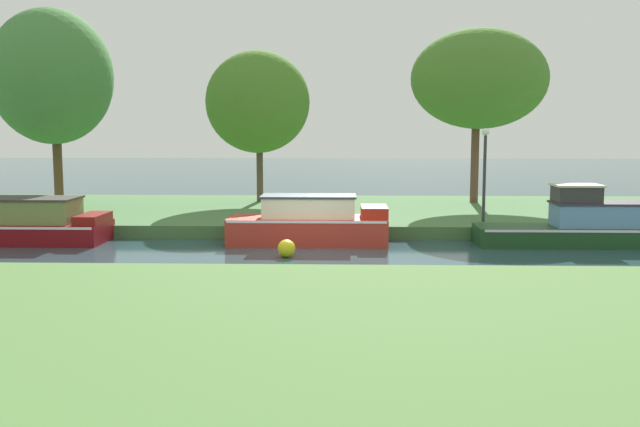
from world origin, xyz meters
The scene contains 12 objects.
ground_plane centered at (0.00, 0.00, 0.00)m, with size 120.00×120.00×0.00m, color #29454D.
riverbank_far centered at (0.00, 7.00, 0.20)m, with size 72.00×10.00×0.40m, color #46703F.
riverbank_near centered at (0.00, -9.00, 0.20)m, with size 72.00×10.00×0.40m, color #4F773B.
red_barge centered at (-0.05, 1.20, 0.61)m, with size 4.66×1.63×1.44m.
maroon_narrowboat centered at (-8.60, 1.20, 0.58)m, with size 4.81×1.94×1.35m.
forest_cruiser centered at (9.54, 1.20, 0.57)m, with size 9.20×1.52×1.78m.
willow_tree_left centered at (-9.87, 6.78, 5.27)m, with size 4.44×4.49×7.37m.
willow_tree_centre centered at (-2.50, 8.96, 4.42)m, with size 4.15×3.53×6.06m.
willow_tree_right centered at (6.21, 8.70, 5.29)m, with size 5.35×3.71×6.85m.
lamp_post centered at (5.42, 3.29, 2.27)m, with size 0.24×0.24×2.99m.
mooring_post_near centered at (-1.18, 2.40, 0.71)m, with size 0.17×0.17×0.63m, color #49402F.
channel_buoy centered at (-0.59, -1.00, 0.24)m, with size 0.47×0.47×0.47m, color yellow.
Camera 1 is at (0.87, -19.31, 3.40)m, focal length 39.56 mm.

